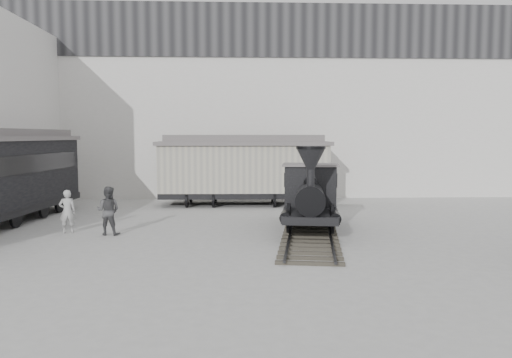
{
  "coord_description": "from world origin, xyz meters",
  "views": [
    {
      "loc": [
        -1.18,
        -14.7,
        3.62
      ],
      "look_at": [
        -0.42,
        3.75,
        2.0
      ],
      "focal_mm": 35.0,
      "sensor_mm": 36.0,
      "label": 1
    }
  ],
  "objects_px": {
    "locomotive": "(310,201)",
    "boxcar": "(244,168)",
    "visitor_a": "(67,211)",
    "visitor_b": "(108,211)"
  },
  "relations": [
    {
      "from": "visitor_a",
      "to": "visitor_b",
      "type": "height_order",
      "value": "visitor_b"
    },
    {
      "from": "visitor_a",
      "to": "visitor_b",
      "type": "bearing_deg",
      "value": 150.4
    },
    {
      "from": "locomotive",
      "to": "visitor_b",
      "type": "xyz_separation_m",
      "value": [
        -7.45,
        -0.34,
        -0.29
      ]
    },
    {
      "from": "boxcar",
      "to": "visitor_b",
      "type": "height_order",
      "value": "boxcar"
    },
    {
      "from": "visitor_b",
      "to": "locomotive",
      "type": "bearing_deg",
      "value": -168.78
    },
    {
      "from": "locomotive",
      "to": "boxcar",
      "type": "bearing_deg",
      "value": 116.46
    },
    {
      "from": "locomotive",
      "to": "visitor_a",
      "type": "distance_m",
      "value": 9.06
    },
    {
      "from": "visitor_a",
      "to": "boxcar",
      "type": "bearing_deg",
      "value": -147.43
    },
    {
      "from": "boxcar",
      "to": "visitor_a",
      "type": "bearing_deg",
      "value": -131.57
    },
    {
      "from": "visitor_b",
      "to": "boxcar",
      "type": "bearing_deg",
      "value": -114.81
    }
  ]
}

